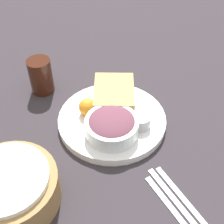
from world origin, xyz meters
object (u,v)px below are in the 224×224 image
(plate, at_px, (112,120))
(sandwich, at_px, (114,95))
(bread_basket, at_px, (10,189))
(fork, at_px, (185,200))
(knife, at_px, (178,204))
(spoon, at_px, (172,208))
(salad_bowl, at_px, (112,125))
(drink_glass, at_px, (41,76))
(dressing_cup, at_px, (141,121))

(plate, relative_size, sandwich, 1.75)
(bread_basket, distance_m, fork, 0.37)
(knife, bearing_deg, plate, 180.00)
(sandwich, relative_size, spoon, 0.92)
(salad_bowl, distance_m, fork, 0.24)
(drink_glass, xyz_separation_m, spoon, (-0.46, -0.22, -0.05))
(drink_glass, bearing_deg, knife, -152.02)
(plate, relative_size, salad_bowl, 2.14)
(drink_glass, height_order, spoon, drink_glass)
(knife, distance_m, spoon, 0.02)
(sandwich, height_order, drink_glass, drink_glass)
(sandwich, xyz_separation_m, salad_bowl, (-0.12, 0.04, 0.01))
(sandwich, distance_m, fork, 0.34)
(sandwich, distance_m, salad_bowl, 0.12)
(drink_glass, relative_size, bread_basket, 0.51)
(sandwich, height_order, salad_bowl, salad_bowl)
(knife, xyz_separation_m, spoon, (-0.00, 0.02, 0.00))
(spoon, bearing_deg, sandwich, 170.49)
(fork, bearing_deg, salad_bowl, -168.75)
(drink_glass, xyz_separation_m, bread_basket, (-0.35, 0.10, -0.01))
(bread_basket, relative_size, spoon, 1.16)
(bread_basket, bearing_deg, sandwich, -50.97)
(fork, xyz_separation_m, knife, (-0.00, 0.02, 0.00))
(drink_glass, distance_m, knife, 0.52)
(salad_bowl, relative_size, dressing_cup, 2.70)
(sandwich, xyz_separation_m, fork, (-0.33, -0.07, -0.04))
(dressing_cup, relative_size, drink_glass, 0.47)
(salad_bowl, relative_size, fork, 0.68)
(sandwich, bearing_deg, dressing_cup, -158.85)
(plate, bearing_deg, sandwich, -19.05)
(drink_glass, height_order, fork, drink_glass)
(dressing_cup, height_order, spoon, dressing_cup)
(dressing_cup, xyz_separation_m, bread_basket, (-0.12, 0.33, 0.00))
(plate, relative_size, fork, 1.44)
(dressing_cup, bearing_deg, sandwich, 21.15)
(drink_glass, relative_size, knife, 0.51)
(plate, distance_m, spoon, 0.28)
(spoon, bearing_deg, bread_basket, -124.23)
(knife, bearing_deg, drink_glass, -167.91)
(salad_bowl, distance_m, bread_basket, 0.27)
(plate, xyz_separation_m, knife, (-0.27, -0.08, -0.01))
(salad_bowl, bearing_deg, dressing_cup, -85.18)
(drink_glass, bearing_deg, plate, -138.35)
(drink_glass, bearing_deg, sandwich, -123.35)
(drink_glass, relative_size, spoon, 0.59)
(dressing_cup, distance_m, drink_glass, 0.33)
(fork, relative_size, spoon, 1.11)
(salad_bowl, xyz_separation_m, bread_basket, (-0.11, 0.25, -0.01))
(salad_bowl, xyz_separation_m, knife, (-0.22, -0.09, -0.05))
(dressing_cup, height_order, knife, dressing_cup)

